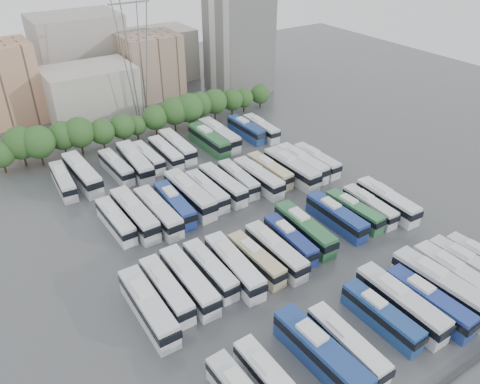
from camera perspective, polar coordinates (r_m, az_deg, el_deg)
ground at (r=73.10m, az=2.16°, el=-5.00°), size 220.00×220.00×0.00m
tree_line at (r=103.08m, az=-12.35°, el=8.57°), size 64.63×8.05×8.31m
city_buildings at (r=127.61m, az=-20.10°, el=13.49°), size 102.00×35.00×20.00m
apartment_tower at (r=129.47m, az=-0.15°, el=17.94°), size 14.00×14.00×26.00m
electricity_pylon at (r=107.13m, az=-12.89°, el=17.41°), size 9.00×6.91×33.83m
bus_r0_s2 at (r=51.99m, az=3.93°, el=-22.08°), size 2.70×11.18×3.49m
bus_r0_s4 at (r=54.38m, az=9.85°, el=-18.82°), size 3.50×13.33×4.14m
bus_r0_s5 at (r=56.14m, az=12.92°, el=-17.63°), size 2.53×11.33×3.55m
bus_r0_s7 at (r=60.18m, az=16.86°, el=-14.20°), size 2.70×11.24×3.51m
bus_r0_s8 at (r=62.05m, az=19.00°, el=-12.65°), size 2.88×12.89×4.04m
bus_r0_s9 at (r=63.64m, az=22.02°, el=-12.26°), size 2.98×11.99×3.74m
bus_r0_s10 at (r=66.01m, az=23.25°, el=-10.46°), size 3.64×13.70×4.26m
bus_r0_s11 at (r=68.40m, az=24.91°, el=-9.41°), size 2.96×12.82×4.01m
bus_r0_s12 at (r=71.19m, az=26.08°, el=-8.15°), size 3.02×11.76×3.66m
bus_r1_s0 at (r=59.45m, az=-11.13°, el=-13.55°), size 2.83×12.83×4.02m
bus_r1_s1 at (r=61.48m, az=-8.96°, el=-11.67°), size 2.60×11.71×3.67m
bus_r1_s2 at (r=62.16m, az=-6.23°, el=-10.69°), size 2.81×12.50×3.91m
bus_r1_s3 at (r=63.86m, az=-3.65°, el=-9.39°), size 2.54×11.29×3.53m
bus_r1_s4 at (r=64.01m, az=-0.73°, el=-8.98°), size 3.21×12.57×3.91m
bus_r1_s5 at (r=65.51m, az=1.95°, el=-8.15°), size 2.80×11.02×3.43m
bus_r1_s6 at (r=66.76m, az=4.35°, el=-7.18°), size 2.72×11.99×3.75m
bus_r1_s7 at (r=69.32m, az=6.12°, el=-5.79°), size 2.85×10.98×3.41m
bus_r1_s8 at (r=71.36m, az=7.86°, el=-4.45°), size 3.16×12.51×3.90m
bus_r1_s10 at (r=75.10m, az=11.66°, el=-2.90°), size 2.65×11.90×3.73m
bus_r1_s11 at (r=77.29m, az=13.72°, el=-2.24°), size 2.89×11.01×3.42m
bus_r1_s12 at (r=79.15m, az=15.50°, el=-1.65°), size 2.81×10.89×3.39m
bus_r1_s13 at (r=80.90m, az=17.51°, el=-1.04°), size 3.15×12.35×3.85m
bus_r2_s1 at (r=75.26m, az=-14.91°, el=-3.39°), size 2.80×11.30×3.52m
bus_r2_s2 at (r=75.56m, az=-12.71°, el=-2.61°), size 3.25×13.35×4.17m
bus_r2_s3 at (r=75.44m, az=-9.96°, el=-2.40°), size 3.05×12.85×4.02m
bus_r2_s4 at (r=77.20m, az=-7.99°, el=-1.48°), size 3.00×11.91×3.71m
bus_r2_s5 at (r=79.06m, az=-6.16°, el=-0.25°), size 3.29×13.61×4.25m
bus_r2_s6 at (r=80.41m, az=-4.06°, el=0.19°), size 2.62×11.46×3.59m
bus_r2_s7 at (r=81.86m, az=-2.12°, el=0.96°), size 3.05×12.23×3.81m
bus_r2_s8 at (r=83.77m, az=-0.20°, el=1.63°), size 2.84×11.25×3.50m
bus_r2_s9 at (r=83.92m, az=2.25°, el=1.80°), size 3.06×12.31×3.84m
bus_r2_s10 at (r=86.63m, az=3.63°, el=2.67°), size 2.69×11.45×3.58m
bus_r2_s11 at (r=86.97m, az=6.28°, el=2.89°), size 3.20×13.44×4.20m
bus_r2_s12 at (r=89.32m, az=7.53°, el=3.54°), size 2.92×12.75×3.99m
bus_r2_s13 at (r=91.13m, az=9.29°, el=3.85°), size 2.51×11.42×3.58m
bus_r3_s0 at (r=88.83m, az=-20.75°, el=1.29°), size 3.05×11.50×3.57m
bus_r3_s1 at (r=89.46m, az=-18.69°, el=2.17°), size 3.60×13.61×4.23m
bus_r3_s3 at (r=90.66m, az=-14.86°, el=3.01°), size 3.06×11.57×3.60m
bus_r3_s4 at (r=90.87m, az=-12.69°, el=3.61°), size 3.49×13.57×4.22m
bus_r3_s5 at (r=93.07m, az=-11.17°, el=4.22°), size 2.66×10.95×3.42m
bus_r3_s6 at (r=93.85m, az=-9.03°, el=4.75°), size 2.58×11.63×3.64m
bus_r3_s7 at (r=95.84m, az=-7.65°, el=5.55°), size 2.92×12.52×3.92m
bus_r3_s9 at (r=97.78m, az=-3.81°, el=6.36°), size 3.10×12.97×4.05m
bus_r3_s10 at (r=99.75m, az=-2.54°, el=6.96°), size 2.97×13.26×4.16m
bus_r3_s12 at (r=103.09m, az=0.75°, el=7.68°), size 2.77×11.57×3.61m
bus_r3_s13 at (r=103.83m, az=2.59°, el=7.81°), size 2.83×11.43×3.56m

